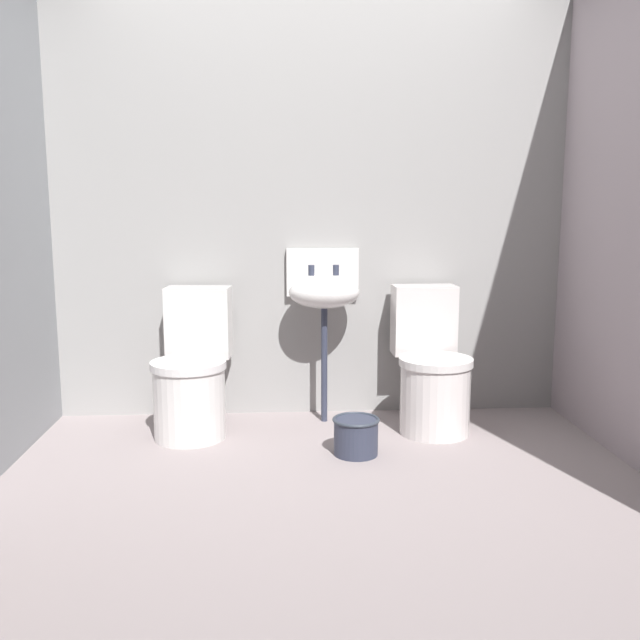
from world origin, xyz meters
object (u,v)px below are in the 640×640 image
(toilet_right, at_px, (431,372))
(sink, at_px, (324,291))
(bucket, at_px, (356,435))
(toilet_left, at_px, (192,375))

(toilet_right, bearing_deg, sink, -19.37)
(toilet_right, height_order, sink, sink)
(toilet_right, bearing_deg, bucket, 39.07)
(toilet_left, relative_size, bucket, 3.29)
(toilet_right, distance_m, sink, 0.75)
(toilet_left, xyz_separation_m, sink, (0.73, 0.19, 0.43))
(toilet_right, xyz_separation_m, sink, (-0.59, 0.19, 0.43))
(sink, bearing_deg, bucket, -78.27)
(toilet_right, xyz_separation_m, bucket, (-0.46, -0.40, -0.22))
(toilet_right, height_order, bucket, toilet_right)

